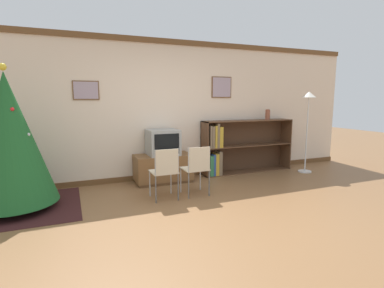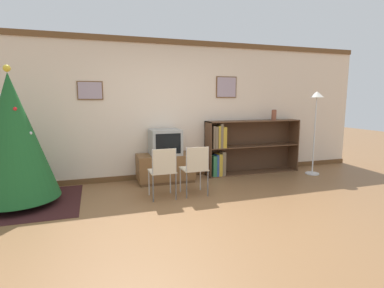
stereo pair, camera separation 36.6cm
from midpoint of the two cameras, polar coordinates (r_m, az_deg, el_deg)
ground_plane at (r=4.08m, az=0.38°, el=-14.03°), size 24.00×24.00×0.00m
wall_back at (r=5.92m, az=-8.15°, el=6.40°), size 9.06×0.11×2.70m
area_rug at (r=5.16m, az=-32.37°, el=-10.45°), size 1.75×1.59×0.01m
christmas_tree at (r=4.95m, az=-33.32°, el=0.81°), size 1.19×1.19×2.04m
tv_console at (r=5.74m, az=-7.35°, el=-4.61°), size 1.06×0.54×0.53m
television at (r=5.64m, az=-7.44°, el=0.33°), size 0.56×0.52×0.48m
folding_chair_left at (r=4.68m, az=-7.38°, el=-5.03°), size 0.40×0.40×0.82m
folding_chair_right at (r=4.84m, az=-1.24°, el=-4.50°), size 0.40×0.40×0.82m
bookshelf at (r=6.36m, az=6.19°, el=-0.70°), size 2.07×0.36×1.12m
vase at (r=6.66m, az=12.69°, el=5.50°), size 0.10×0.10×0.22m
standing_lamp at (r=6.72m, az=19.80°, el=5.97°), size 0.28×0.28×1.72m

